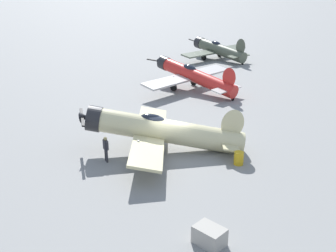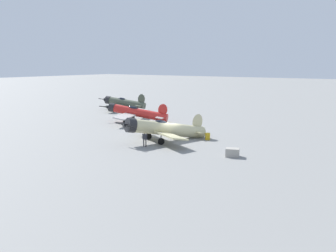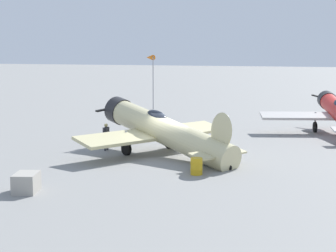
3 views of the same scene
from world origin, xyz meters
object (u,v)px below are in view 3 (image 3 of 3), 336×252
object	(u,v)px
ground_crew_mechanic	(106,134)
fuel_drum	(197,166)
equipment_crate	(26,183)
windsock_mast	(150,60)
airplane_foreground	(162,130)

from	to	relation	value
ground_crew_mechanic	fuel_drum	bearing A→B (deg)	-30.01
equipment_crate	windsock_mast	bearing A→B (deg)	-164.95
fuel_drum	windsock_mast	distance (m)	31.87
ground_crew_mechanic	equipment_crate	xyz separation A→B (m)	(10.02, 1.52, -0.61)
equipment_crate	fuel_drum	distance (m)	8.32
equipment_crate	windsock_mast	size ratio (longest dim) A/B	0.28
fuel_drum	ground_crew_mechanic	bearing A→B (deg)	-119.06
equipment_crate	airplane_foreground	bearing A→B (deg)	167.15
equipment_crate	fuel_drum	bearing A→B (deg)	135.59
airplane_foreground	equipment_crate	bearing A→B (deg)	104.29
equipment_crate	windsock_mast	xyz separation A→B (m)	(-33.70, -9.06, 4.87)
airplane_foreground	ground_crew_mechanic	world-z (taller)	airplane_foreground
ground_crew_mechanic	equipment_crate	world-z (taller)	ground_crew_mechanic
ground_crew_mechanic	fuel_drum	distance (m)	8.42
airplane_foreground	equipment_crate	size ratio (longest dim) A/B	6.50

